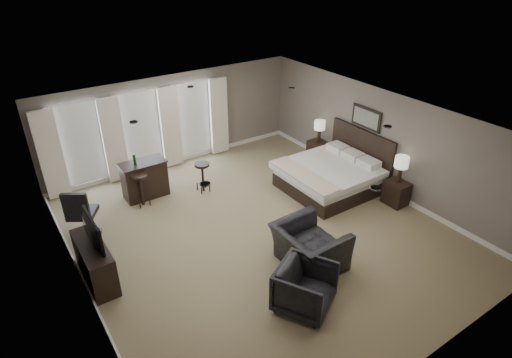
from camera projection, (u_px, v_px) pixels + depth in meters
room at (259, 181)px, 9.01m from camera, size 7.60×8.60×2.64m
window_bay at (142, 133)px, 11.54m from camera, size 5.25×0.20×2.30m
bed at (330, 165)px, 10.94m from camera, size 2.25×2.15×1.43m
nightstand_near at (396, 193)px, 10.53m from camera, size 0.45×0.55×0.60m
nightstand_far at (318, 151)px, 12.62m from camera, size 0.45×0.55×0.60m
lamp_near at (400, 170)px, 10.21m from camera, size 0.33×0.33×0.69m
lamp_far at (319, 131)px, 12.32m from camera, size 0.32×0.32×0.65m
wall_art at (366, 118)px, 10.98m from camera, size 0.04×0.96×0.56m
dresser at (95, 262)px, 8.08m from camera, size 0.46×1.42×0.82m
tv at (90, 242)px, 7.85m from camera, size 0.58×1.00×0.13m
armchair_near at (310, 241)px, 8.39m from camera, size 0.86×1.32×1.15m
armchair_far at (305, 286)px, 7.43m from camera, size 1.24×1.21×0.96m
bar_counter at (145, 179)px, 10.75m from camera, size 1.11×0.58×0.97m
bar_stool_left at (141, 190)px, 10.42m from camera, size 0.52×0.52×0.85m
bar_stool_right at (203, 177)px, 11.01m from camera, size 0.41×0.41×0.80m
desk_chair at (82, 211)px, 9.25m from camera, size 0.85×0.85×1.21m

